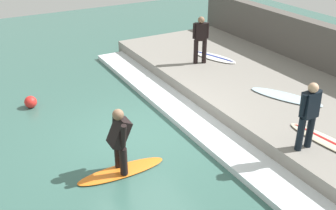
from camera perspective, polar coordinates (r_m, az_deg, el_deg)
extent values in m
plane|color=#386056|center=(9.88, -3.68, -4.56)|extent=(28.00, 28.00, 0.00)
cube|color=gray|center=(11.94, 14.55, 1.67)|extent=(4.40, 12.30, 0.47)
cube|color=#544F49|center=(13.42, 22.63, 6.45)|extent=(0.50, 12.91, 1.86)
cube|color=silver|center=(10.47, 3.59, -2.14)|extent=(0.98, 11.68, 0.15)
ellipsoid|color=orange|center=(8.67, -6.74, -9.48)|extent=(1.98, 0.54, 0.06)
cylinder|color=black|center=(8.35, -6.46, -8.13)|extent=(0.16, 0.16, 0.63)
cylinder|color=black|center=(8.59, -7.25, -7.08)|extent=(0.16, 0.16, 0.63)
cube|color=black|center=(8.14, -7.10, -3.97)|extent=(0.48, 0.41, 0.66)
sphere|color=#846047|center=(7.94, -7.27, -1.41)|extent=(0.24, 0.24, 0.24)
cylinder|color=black|center=(7.94, -6.49, -4.50)|extent=(0.12, 0.22, 0.56)
cylinder|color=black|center=(8.31, -7.71, -3.04)|extent=(0.12, 0.22, 0.56)
cylinder|color=black|center=(13.15, 5.28, 7.74)|extent=(0.15, 0.15, 0.78)
cylinder|color=black|center=(13.09, 4.06, 7.70)|extent=(0.15, 0.15, 0.78)
cube|color=black|center=(12.92, 4.78, 10.56)|extent=(0.43, 0.36, 0.58)
sphere|color=#846047|center=(12.82, 4.85, 12.20)|extent=(0.22, 0.22, 0.22)
cylinder|color=black|center=(12.96, 5.72, 10.72)|extent=(0.11, 0.12, 0.50)
cylinder|color=black|center=(12.87, 3.85, 10.68)|extent=(0.11, 0.12, 0.50)
ellipsoid|color=white|center=(13.74, 6.79, 6.90)|extent=(1.06, 1.79, 0.06)
ellipsoid|color=navy|center=(13.73, 6.80, 7.03)|extent=(0.58, 1.52, 0.01)
cylinder|color=black|center=(8.94, 19.90, -3.56)|extent=(0.15, 0.15, 0.77)
cylinder|color=black|center=(8.75, 18.65, -4.04)|extent=(0.15, 0.15, 0.77)
cube|color=black|center=(8.54, 19.94, 0.05)|extent=(0.37, 0.24, 0.57)
sphere|color=tan|center=(8.39, 20.34, 2.35)|extent=(0.21, 0.21, 0.21)
cylinder|color=black|center=(8.68, 20.91, 0.55)|extent=(0.11, 0.11, 0.50)
cylinder|color=black|center=(8.38, 19.01, -0.05)|extent=(0.11, 0.11, 0.50)
ellipsoid|color=beige|center=(9.38, 22.40, -5.05)|extent=(0.66, 2.12, 0.06)
ellipsoid|color=#B21E1E|center=(9.37, 22.43, -4.88)|extent=(0.28, 1.92, 0.01)
ellipsoid|color=silver|center=(11.20, 16.72, 1.17)|extent=(1.37, 2.05, 0.06)
sphere|color=red|center=(11.84, -19.31, 0.43)|extent=(0.35, 0.35, 0.35)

